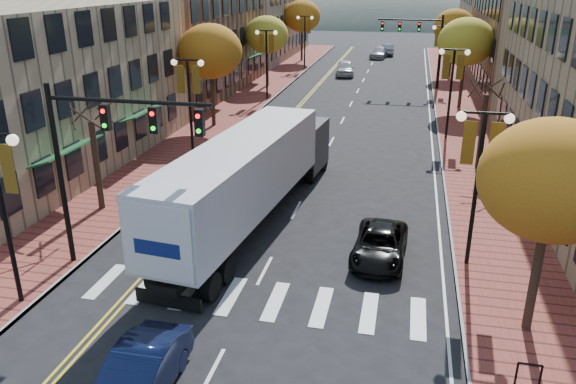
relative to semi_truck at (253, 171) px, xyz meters
The scene contains 30 objects.
ground 8.85m from the semi_truck, 79.00° to the right, with size 200.00×200.00×0.00m, color black.
sidewalk_left 25.34m from the semi_truck, 106.99° to the left, with size 4.00×85.00×0.15m, color brown.
sidewalk_right 26.47m from the semi_truck, 66.23° to the left, with size 4.00×85.00×0.15m, color brown.
building_left_near 16.19m from the semi_truck, 163.24° to the left, with size 12.00×22.00×9.00m, color #9E8966.
building_left_mid 31.77m from the semi_truck, 119.09° to the left, with size 12.00×24.00×11.00m, color brown.
building_left_far 54.88m from the semi_truck, 106.28° to the left, with size 12.00×26.00×9.50m, color #9E8966.
building_right_mid 39.28m from the semi_truck, 59.10° to the left, with size 15.00×24.00×10.00m, color brown.
building_right_far 59.24m from the semi_truck, 70.11° to the left, with size 15.00×20.00×11.00m, color #9E8966.
tree_left_a 7.38m from the semi_truck, behind, with size 0.28×0.28×4.20m.
tree_left_b 17.55m from the semi_truck, 115.25° to the left, with size 4.48×4.48×7.21m.
tree_left_c 32.59m from the semi_truck, 103.12° to the left, with size 4.16×4.16×6.69m.
tree_left_d 50.28m from the semi_truck, 98.45° to the left, with size 4.61×4.61×7.42m.
tree_right_a 12.67m from the semi_truck, 30.94° to the right, with size 4.16×4.16×6.69m.
tree_right_b 14.34m from the semi_truck, 42.19° to the left, with size 0.28×0.28×4.20m.
tree_right_c 27.91m from the semi_truck, 67.48° to the left, with size 4.48×4.48×7.21m.
tree_right_d 43.06m from the semi_truck, 75.68° to the left, with size 4.35×4.35×7.00m.
lamp_left_b 9.82m from the semi_truck, 127.59° to the left, with size 1.96×0.36×6.05m.
lamp_left_c 26.36m from the semi_truck, 102.91° to the left, with size 1.96×0.36×6.05m.
lamp_left_d 44.07m from the semi_truck, 97.67° to the left, with size 1.96×0.36×6.05m.
lamp_right_a 9.62m from the semi_truck, 14.55° to the right, with size 1.96×0.36×6.05m.
lamp_right_b 18.20m from the semi_truck, 59.72° to the left, with size 1.96×0.36×6.05m.
lamp_right_c 34.90m from the semi_truck, 74.82° to the left, with size 1.96×0.36×6.05m.
traffic_mast_near 7.08m from the semi_truck, 125.64° to the right, with size 6.10×0.35×7.00m.
traffic_mast_far 34.46m from the semi_truck, 78.07° to the left, with size 6.10×0.34×7.00m.
semi_truck is the anchor object (origin of this frame).
navy_sedan 11.84m from the semi_truck, 89.43° to the right, with size 1.48×4.24×1.40m, color #0E1638.
black_suv 6.55m from the semi_truck, 22.95° to the right, with size 1.99×4.33×1.20m, color black.
car_far_white 40.31m from the semi_truck, 90.94° to the left, with size 1.91×4.74×1.62m, color silver.
car_far_silver 55.08m from the semi_truck, 87.78° to the left, with size 1.98×4.87×1.41m, color #9C9BA2.
car_far_oncoming 58.57m from the semi_truck, 87.04° to the left, with size 1.59×4.56×1.50m, color #98999F.
Camera 1 is at (4.84, -14.13, 10.49)m, focal length 35.00 mm.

